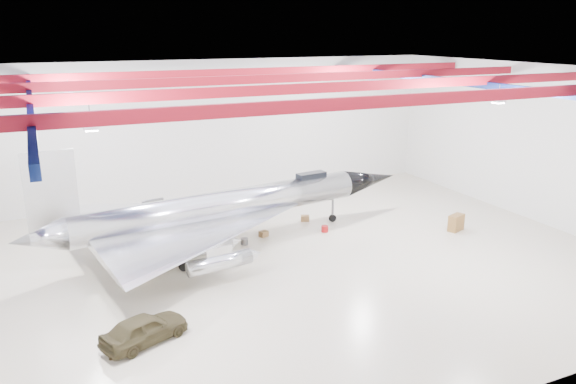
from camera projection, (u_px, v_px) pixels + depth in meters
name	position (u px, v px, depth m)	size (l,w,h in m)	color
floor	(275.00, 263.00, 32.86)	(40.00, 40.00, 0.00)	beige
wall_back	(201.00, 131.00, 44.47)	(40.00, 40.00, 0.00)	silver
wall_right	(537.00, 144.00, 39.25)	(30.00, 30.00, 0.00)	silver
ceiling	(274.00, 72.00, 29.82)	(40.00, 40.00, 0.00)	#0A0F38
ceiling_structure	(274.00, 85.00, 30.00)	(39.50, 29.50, 1.08)	maroon
jet_aircraft	(223.00, 210.00, 35.02)	(26.39, 17.03, 7.21)	silver
jeep	(144.00, 329.00, 24.38)	(1.56, 3.89, 1.32)	#3B341D
desk	(456.00, 223.00, 38.15)	(1.22, 0.61, 1.12)	brown
toolbox_red	(166.00, 221.00, 39.81)	(0.40, 0.32, 0.28)	#9C0F12
engine_drum	(244.00, 241.00, 35.74)	(0.46, 0.46, 0.42)	#59595B
parts_bin	(305.00, 218.00, 40.13)	(0.59, 0.47, 0.41)	olive
crate_small	(163.00, 240.00, 36.12)	(0.39, 0.31, 0.27)	#59595B
tool_chest	(325.00, 229.00, 37.97)	(0.47, 0.47, 0.43)	#9C0F12
oil_barrel	(264.00, 234.00, 37.10)	(0.54, 0.44, 0.38)	olive
spares_box	(251.00, 208.00, 42.50)	(0.42, 0.42, 0.38)	#59595B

